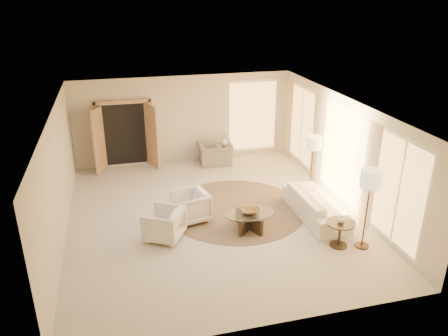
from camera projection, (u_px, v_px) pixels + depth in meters
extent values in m
cube|color=beige|center=(213.00, 216.00, 11.01)|extent=(7.00, 8.00, 0.02)
cube|color=white|center=(211.00, 107.00, 9.93)|extent=(7.00, 8.00, 0.02)
cube|color=beige|center=(184.00, 119.00, 14.05)|extent=(7.00, 0.04, 2.80)
cube|color=beige|center=(269.00, 256.00, 6.89)|extent=(7.00, 0.04, 2.80)
cube|color=beige|center=(58.00, 179.00, 9.67)|extent=(0.04, 8.00, 2.80)
cube|color=beige|center=(344.00, 152.00, 11.27)|extent=(0.04, 8.00, 2.80)
cube|color=tan|center=(125.00, 134.00, 13.64)|extent=(1.80, 0.12, 2.16)
cube|color=tan|center=(99.00, 141.00, 13.23)|extent=(0.35, 0.66, 2.00)
cube|color=tan|center=(152.00, 136.00, 13.60)|extent=(0.35, 0.66, 2.00)
cylinder|color=#412F24|center=(236.00, 209.00, 11.34)|extent=(4.71, 4.71, 0.01)
imported|color=white|center=(316.00, 205.00, 10.83)|extent=(0.91, 2.25, 0.65)
imported|color=white|center=(191.00, 205.00, 10.66)|extent=(0.90, 0.94, 0.82)
imported|color=white|center=(164.00, 223.00, 9.86)|extent=(1.03, 1.05, 0.81)
imported|color=gray|center=(215.00, 150.00, 14.07)|extent=(1.10, 0.75, 0.92)
cube|color=black|center=(249.00, 222.00, 10.32)|extent=(0.44, 0.85, 0.40)
cube|color=black|center=(249.00, 222.00, 10.32)|extent=(0.69, 0.68, 0.40)
cylinder|color=white|center=(249.00, 213.00, 10.23)|extent=(1.39, 1.39, 0.02)
cylinder|color=black|center=(338.00, 245.00, 9.72)|extent=(0.39, 0.39, 0.03)
cylinder|color=black|center=(339.00, 234.00, 9.62)|extent=(0.06, 0.06, 0.55)
cylinder|color=black|center=(341.00, 223.00, 9.51)|extent=(0.62, 0.62, 0.03)
cylinder|color=#2E221A|center=(224.00, 164.00, 14.20)|extent=(0.44, 0.44, 0.03)
cylinder|color=#2E221A|center=(224.00, 155.00, 14.08)|extent=(0.07, 0.07, 0.63)
cylinder|color=white|center=(224.00, 145.00, 13.96)|extent=(0.57, 0.57, 0.03)
cylinder|color=#2E221A|center=(310.00, 194.00, 12.14)|extent=(0.29, 0.29, 0.03)
cylinder|color=#2E221A|center=(312.00, 170.00, 11.87)|extent=(0.03, 0.03, 1.44)
cylinder|color=beige|center=(314.00, 143.00, 11.57)|extent=(0.41, 0.41, 0.35)
cylinder|color=#2E221A|center=(362.00, 246.00, 9.70)|extent=(0.31, 0.31, 0.03)
cylinder|color=#2E221A|center=(366.00, 215.00, 9.41)|extent=(0.03, 0.03, 1.55)
cylinder|color=beige|center=(371.00, 179.00, 9.07)|extent=(0.44, 0.44, 0.38)
imported|color=brown|center=(249.00, 211.00, 10.21)|extent=(0.39, 0.39, 0.09)
imported|color=white|center=(341.00, 219.00, 9.47)|extent=(0.17, 0.17, 0.16)
imported|color=white|center=(224.00, 142.00, 13.91)|extent=(0.25, 0.25, 0.23)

